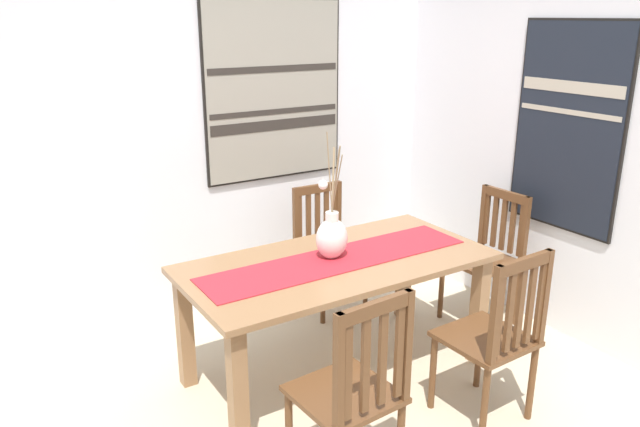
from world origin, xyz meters
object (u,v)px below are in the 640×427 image
dining_table (337,277)px  painting_on_side_wall (569,127)px  painting_on_back_wall (274,91)px  chair_1 (496,334)px  chair_3 (353,391)px  centerpiece_vase (332,236)px  chair_0 (327,243)px  chair_2 (488,254)px

dining_table → painting_on_side_wall: 1.74m
dining_table → painting_on_back_wall: (0.26, 1.20, 0.92)m
chair_1 → painting_on_side_wall: painting_on_side_wall is taller
chair_3 → painting_on_side_wall: painting_on_side_wall is taller
centerpiece_vase → chair_3: (-0.45, -0.87, -0.36)m
dining_table → painting_on_side_wall: size_ratio=1.35×
centerpiece_vase → chair_0: centerpiece_vase is taller
centerpiece_vase → chair_1: bearing=-62.6°
chair_1 → painting_on_back_wall: bearing=94.9°
centerpiece_vase → chair_1: (0.44, -0.85, -0.35)m
painting_on_side_wall → chair_2: bearing=134.3°
chair_0 → chair_2: (0.81, -0.78, 0.01)m
centerpiece_vase → painting_on_back_wall: bearing=77.0°
painting_on_back_wall → dining_table: bearing=-102.1°
chair_0 → painting_on_side_wall: 1.78m
painting_on_side_wall → chair_3: bearing=-164.9°
chair_0 → painting_on_back_wall: (-0.19, 0.41, 1.05)m
dining_table → chair_1: 0.92m
chair_1 → painting_on_side_wall: 1.51m
chair_2 → chair_0: bearing=136.1°
chair_1 → painting_on_back_wall: 2.27m
centerpiece_vase → painting_on_side_wall: painting_on_side_wall is taller
painting_on_back_wall → centerpiece_vase: bearing=-103.0°
dining_table → chair_3: size_ratio=1.80×
chair_0 → chair_2: size_ratio=0.97×
painting_on_back_wall → painting_on_side_wall: 1.97m
dining_table → painting_on_back_wall: painting_on_back_wall is taller
chair_2 → chair_3: bearing=-154.0°
chair_0 → painting_on_side_wall: (1.10, -1.08, 0.90)m
centerpiece_vase → chair_0: size_ratio=0.83×
chair_0 → chair_1: 1.61m
chair_2 → painting_on_back_wall: painting_on_back_wall is taller
chair_3 → dining_table: bearing=60.6°
chair_0 → painting_on_back_wall: 1.14m
painting_on_side_wall → dining_table: bearing=169.6°
chair_1 → chair_2: (0.82, 0.83, -0.02)m
chair_2 → painting_on_side_wall: painting_on_side_wall is taller
chair_3 → chair_2: bearing=26.0°
chair_1 → chair_3: 0.89m
chair_0 → painting_on_back_wall: size_ratio=0.71×
painting_on_back_wall → painting_on_side_wall: bearing=-49.1°
dining_table → chair_3: chair_3 is taller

